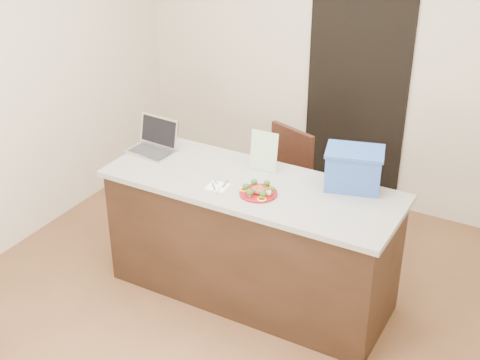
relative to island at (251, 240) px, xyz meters
The scene contains 16 objects.
ground 0.53m from the island, 90.00° to the right, with size 4.00×4.00×0.00m, color brown.
room_shell 1.18m from the island, 90.00° to the right, with size 4.00×4.00×4.00m.
doorway 1.81m from the island, 86.69° to the left, with size 0.90×0.02×2.00m, color black.
island is the anchor object (origin of this frame).
plate 0.50m from the island, 45.61° to the right, with size 0.25×0.25×0.02m.
meatballs 0.52m from the island, 46.74° to the right, with size 0.10×0.10×0.04m.
broccoli 0.53m from the island, 45.61° to the right, with size 0.21×0.21×0.04m.
pepper_rings 0.50m from the island, 45.61° to the right, with size 0.22×0.23×0.01m.
napkin 0.52m from the island, 136.77° to the right, with size 0.13×0.13×0.01m, color white.
fork 0.53m from the island, 140.93° to the right, with size 0.08×0.13×0.00m.
knife 0.52m from the island, 128.46° to the right, with size 0.04×0.19×0.01m.
yogurt_bottle 0.54m from the island, 33.27° to the right, with size 0.03×0.03×0.07m.
laptop 1.03m from the island, behind, with size 0.35×0.29×0.24m.
leaflet 0.64m from the island, 95.26° to the left, with size 0.20×0.00×0.29m, color silver.
blue_box 0.90m from the island, 24.37° to the left, with size 0.44×0.37×0.27m.
chair 0.76m from the island, 97.11° to the left, with size 0.55×0.56×0.97m.
Camera 1 is at (1.87, -3.27, 3.06)m, focal length 50.00 mm.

